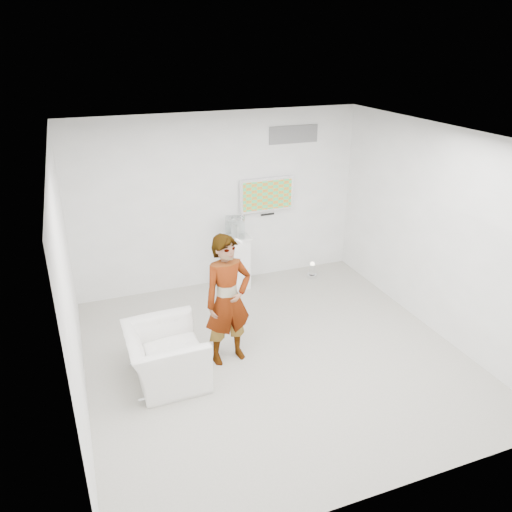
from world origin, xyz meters
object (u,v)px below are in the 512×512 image
at_px(tv, 267,195).
at_px(floor_uplight, 312,270).
at_px(pedestal, 236,261).
at_px(armchair, 166,355).
at_px(person, 228,300).

xyz_separation_m(tv, floor_uplight, (0.75, -0.40, -1.41)).
bearing_deg(floor_uplight, pedestal, 173.39).
distance_m(armchair, pedestal, 2.77).
height_order(tv, pedestal, tv).
bearing_deg(person, tv, 48.93).
bearing_deg(armchair, pedestal, -38.06).
height_order(pedestal, floor_uplight, pedestal).
xyz_separation_m(tv, pedestal, (-0.67, -0.24, -1.08)).
bearing_deg(armchair, tv, -44.61).
relative_size(tv, person, 0.55).
height_order(tv, person, tv).
relative_size(person, floor_uplight, 6.26).
xyz_separation_m(armchair, floor_uplight, (3.10, 2.04, -0.21)).
xyz_separation_m(tv, person, (-1.46, -2.30, -0.65)).
bearing_deg(tv, floor_uplight, -28.08).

